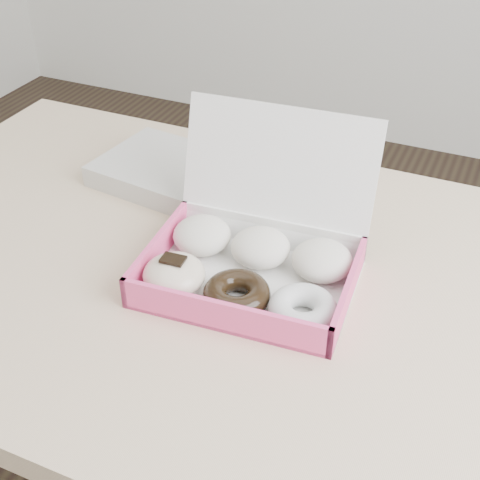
% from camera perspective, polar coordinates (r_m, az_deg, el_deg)
% --- Properties ---
extents(table, '(1.20, 0.80, 0.75)m').
position_cam_1_polar(table, '(1.08, -3.55, -5.00)').
color(table, '#CDAB87').
rests_on(table, ground).
extents(donut_box, '(0.32, 0.29, 0.22)m').
position_cam_1_polar(donut_box, '(0.97, 0.96, -1.53)').
color(donut_box, white).
rests_on(donut_box, table).
extents(newspapers, '(0.26, 0.22, 0.04)m').
position_cam_1_polar(newspapers, '(1.23, -6.15, 5.87)').
color(newspapers, silver).
rests_on(newspapers, table).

